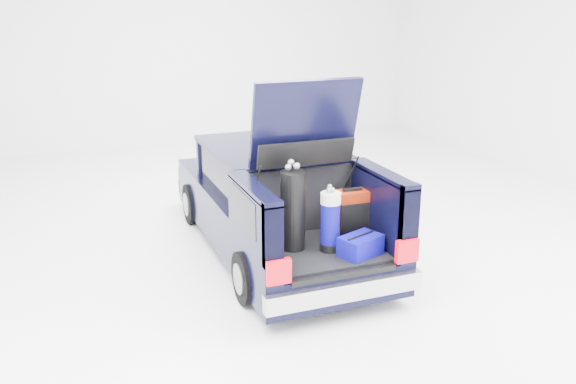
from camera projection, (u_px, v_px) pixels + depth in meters
name	position (u px, v px, depth m)	size (l,w,h in m)	color
ground	(275.00, 249.00, 8.44)	(14.00, 14.00, 0.00)	white
car	(272.00, 201.00, 8.33)	(1.87, 4.65, 2.47)	black
red_suitcase	(352.00, 214.00, 7.18)	(0.38, 0.24, 0.61)	#741603
black_golf_bag	(293.00, 210.00, 6.79)	(0.35, 0.37, 1.02)	black
blue_golf_bag	(330.00, 221.00, 6.78)	(0.30, 0.30, 0.77)	black
blue_duffel	(360.00, 245.00, 6.73)	(0.54, 0.45, 0.24)	#090575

